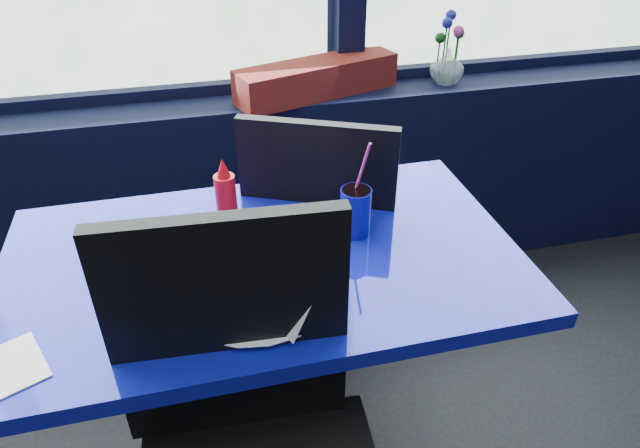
{
  "coord_description": "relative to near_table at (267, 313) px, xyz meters",
  "views": [
    {
      "loc": [
        0.17,
        0.93,
        1.56
      ],
      "look_at": [
        0.43,
        1.98,
        0.83
      ],
      "focal_mm": 32.0,
      "sensor_mm": 36.0,
      "label": 1
    }
  ],
  "objects": [
    {
      "name": "window_sill",
      "position": [
        -0.3,
        0.87,
        -0.17
      ],
      "size": [
        5.0,
        0.26,
        0.8
      ],
      "primitive_type": "cube",
      "color": "black",
      "rests_on": "ground"
    },
    {
      "name": "near_table",
      "position": [
        0.0,
        0.0,
        0.0
      ],
      "size": [
        1.2,
        0.7,
        0.75
      ],
      "color": "black",
      "rests_on": "ground"
    },
    {
      "name": "soda_cup",
      "position": [
        0.24,
        0.04,
        0.25
      ],
      "size": [
        0.08,
        0.08,
        0.26
      ],
      "rotation": [
        0.0,
        0.0,
        -0.19
      ],
      "color": "#0E0D93",
      "rests_on": "near_table"
    },
    {
      "name": "chair_near_back",
      "position": [
        0.13,
        0.32,
        -0.01
      ],
      "size": [
        0.59,
        0.59,
        0.98
      ],
      "rotation": [
        0.0,
        0.0,
        2.71
      ],
      "color": "black",
      "rests_on": "ground"
    },
    {
      "name": "napkin",
      "position": [
        -0.52,
        -0.23,
        0.18
      ],
      "size": [
        0.18,
        0.18,
        0.0
      ],
      "primitive_type": "cube",
      "rotation": [
        0.0,
        0.0,
        0.42
      ],
      "color": "white",
      "rests_on": "near_table"
    },
    {
      "name": "flower_vase",
      "position": [
        0.83,
        0.84,
        0.31
      ],
      "size": [
        0.16,
        0.17,
        0.26
      ],
      "rotation": [
        0.0,
        0.0,
        0.34
      ],
      "color": "silver",
      "rests_on": "window_sill"
    },
    {
      "name": "food_basket",
      "position": [
        -0.03,
        -0.18,
        0.22
      ],
      "size": [
        0.28,
        0.28,
        0.1
      ],
      "rotation": [
        0.0,
        0.0,
        -0.09
      ],
      "color": "red",
      "rests_on": "near_table"
    },
    {
      "name": "planter_box",
      "position": [
        0.33,
        0.84,
        0.29
      ],
      "size": [
        0.61,
        0.32,
        0.12
      ],
      "primitive_type": "cube",
      "rotation": [
        0.0,
        0.0,
        0.3
      ],
      "color": "maroon",
      "rests_on": "window_sill"
    },
    {
      "name": "ketchup_bottle",
      "position": [
        -0.06,
        0.14,
        0.27
      ],
      "size": [
        0.05,
        0.05,
        0.19
      ],
      "color": "red",
      "rests_on": "near_table"
    }
  ]
}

